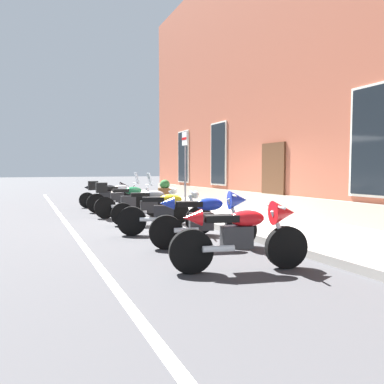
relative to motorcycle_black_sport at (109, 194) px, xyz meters
The scene contains 13 objects.
ground_plane 4.90m from the motorcycle_black_sport, 15.40° to the left, with size 140.00×140.00×0.00m, color #38383A.
sidewalk 5.46m from the motorcycle_black_sport, 30.20° to the left, with size 27.14×2.88×0.14m, color gray.
lane_stripe 5.10m from the motorcycle_black_sport, 22.09° to the right, with size 27.14×0.12×0.01m, color silver.
brick_pub_facade 9.27m from the motorcycle_black_sport, 55.34° to the left, with size 21.14×5.34×9.55m.
motorcycle_black_sport is the anchor object (origin of this frame).
motorcycle_silver_touring 1.52m from the motorcycle_black_sport, ahead, with size 0.66×2.15×1.37m.
motorcycle_green_touring 3.07m from the motorcycle_black_sport, ahead, with size 0.67×2.13×1.37m.
motorcycle_grey_naked 4.76m from the motorcycle_black_sport, ahead, with size 0.67×2.06×0.99m.
motorcycle_yellow_naked 6.33m from the motorcycle_black_sport, ahead, with size 0.91×2.07×0.99m.
motorcycle_blue_sport 7.89m from the motorcycle_black_sport, ahead, with size 0.78×2.00×1.07m.
motorcycle_red_sport 9.47m from the motorcycle_black_sport, ahead, with size 0.76×2.03×1.01m.
parking_sign 3.71m from the motorcycle_black_sport, 33.18° to the left, with size 0.36×0.07×2.59m.
barrel_planter 2.22m from the motorcycle_black_sport, 84.49° to the left, with size 0.59×0.59×0.93m.
Camera 1 is at (9.08, -4.16, 1.46)m, focal length 33.49 mm.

